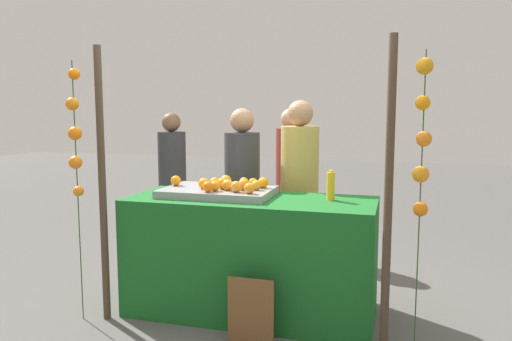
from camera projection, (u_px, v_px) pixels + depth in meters
ground_plane at (251, 312)px, 4.01m from camera, size 24.00×24.00×0.00m
stall_counter at (251, 256)px, 3.95m from camera, size 1.93×0.76×0.93m
orange_tray at (218, 192)px, 4.01m from camera, size 0.88×0.58×0.06m
orange_0 at (208, 187)px, 3.81m from camera, size 0.09×0.09×0.09m
orange_1 at (215, 182)px, 4.07m from camera, size 0.08×0.08×0.08m
orange_2 at (249, 188)px, 3.74m from camera, size 0.08×0.08×0.08m
orange_3 at (215, 186)px, 3.86m from camera, size 0.08×0.08×0.08m
orange_4 at (263, 183)px, 4.01m from camera, size 0.09×0.09×0.09m
orange_5 at (226, 180)px, 4.12m from camera, size 0.09×0.09×0.09m
orange_6 at (256, 185)px, 3.90m from camera, size 0.08×0.08×0.08m
orange_7 at (244, 182)px, 4.10m from camera, size 0.07×0.07×0.07m
orange_8 at (236, 187)px, 3.80m from camera, size 0.09×0.09×0.09m
orange_9 at (176, 181)px, 4.13m from camera, size 0.08×0.08×0.08m
orange_10 at (228, 185)px, 3.89m from camera, size 0.09×0.09×0.09m
orange_11 at (223, 183)px, 3.96m from camera, size 0.09×0.09×0.09m
orange_12 at (204, 183)px, 3.96m from camera, size 0.09×0.09×0.09m
orange_13 at (253, 183)px, 4.03m from camera, size 0.08×0.08×0.08m
orange_14 at (244, 185)px, 3.90m from camera, size 0.09×0.09×0.09m
juice_bottle at (331, 186)px, 3.80m from camera, size 0.06×0.06×0.23m
chalkboard_sign at (251, 312)px, 3.45m from camera, size 0.33×0.03×0.48m
vendor_left at (242, 202)px, 4.64m from camera, size 0.33×0.33×1.63m
vendor_right at (299, 201)px, 4.51m from camera, size 0.34×0.34×1.70m
crowd_person_0 at (173, 187)px, 5.73m from camera, size 0.32×0.32×1.58m
crowd_person_1 at (290, 185)px, 5.71m from camera, size 0.33×0.33×1.63m
canopy_post_left at (102, 186)px, 3.77m from camera, size 0.06×0.06×2.09m
canopy_post_right at (388, 200)px, 3.19m from camera, size 0.06×0.06×2.09m
garland_strand_left at (75, 135)px, 3.71m from camera, size 0.11×0.11×1.98m
garland_strand_right at (422, 139)px, 3.04m from camera, size 0.11×0.11×1.98m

